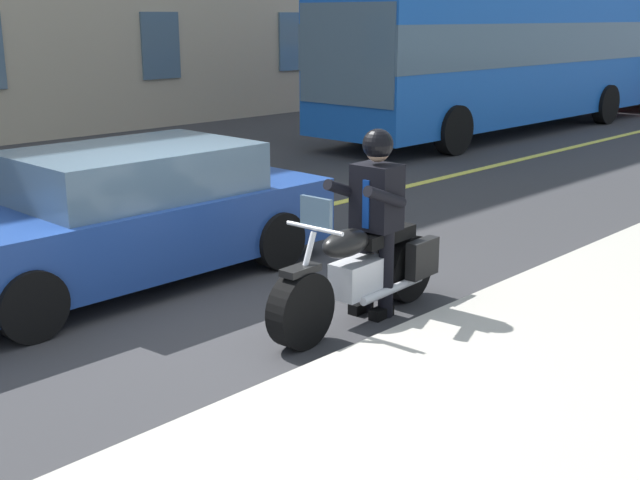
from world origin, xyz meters
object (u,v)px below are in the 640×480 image
at_px(rider_main, 376,206).
at_px(car_silver, 124,217).
at_px(motorcycle_main, 362,272).
at_px(bus_far, 502,52).

relative_size(rider_main, car_silver, 0.38).
distance_m(motorcycle_main, car_silver, 2.71).
bearing_deg(car_silver, bus_far, -165.08).
xyz_separation_m(motorcycle_main, bus_far, (-11.79, -5.93, 1.42)).
bearing_deg(rider_main, motorcycle_main, 4.57).
bearing_deg(car_silver, rider_main, 112.12).
bearing_deg(rider_main, bus_far, -153.00).
xyz_separation_m(bus_far, car_silver, (12.64, 3.37, -1.18)).
height_order(motorcycle_main, rider_main, rider_main).
bearing_deg(rider_main, car_silver, -67.88).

